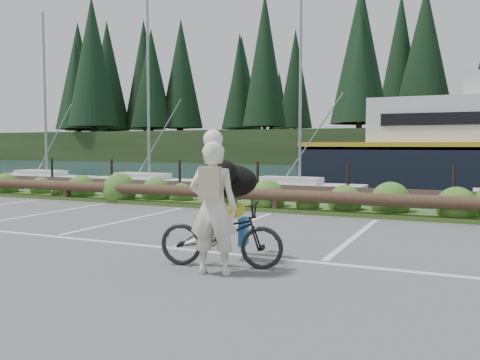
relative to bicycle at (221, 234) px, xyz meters
name	(u,v)px	position (x,y,z in m)	size (l,w,h in m)	color
ground	(183,244)	(-1.34, 1.20, -0.47)	(72.00, 72.00, 0.00)	#515153
harbor_backdrop	(442,156)	(-0.95, 79.67, -0.47)	(170.00, 160.00, 30.00)	#19313C
vegetation_strip	(284,207)	(-1.34, 6.50, -0.42)	(34.00, 1.60, 0.10)	#3D5B21
log_rail	(275,212)	(-1.34, 5.80, -0.47)	(32.00, 0.30, 0.60)	#443021
bicycle	(221,234)	(0.00, 0.00, 0.00)	(0.62, 1.79, 0.94)	black
cyclist	(213,208)	(0.09, -0.41, 0.43)	(0.65, 0.43, 1.79)	beige
dog	(230,181)	(-0.12, 0.56, 0.72)	(0.87, 0.43, 0.51)	black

